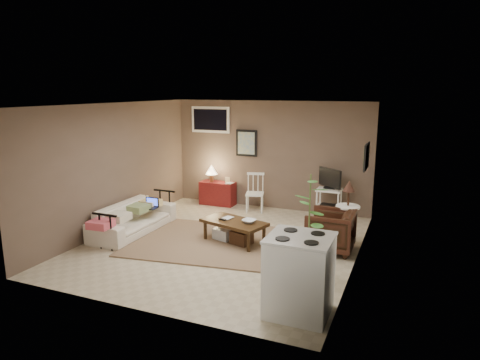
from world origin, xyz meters
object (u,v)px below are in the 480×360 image
at_px(coffee_table, 234,230).
at_px(armchair, 330,229).
at_px(spindle_chair, 255,194).
at_px(side_table, 348,205).
at_px(red_console, 217,191).
at_px(potted_plant, 309,221).
at_px(tv_stand, 329,192).
at_px(stove, 299,275).
at_px(sofa, 133,214).

height_order(coffee_table, armchair, armchair).
bearing_deg(spindle_chair, side_table, -29.09).
height_order(red_console, armchair, red_console).
bearing_deg(spindle_chair, potted_plant, -56.22).
height_order(tv_stand, stove, tv_stand).
bearing_deg(sofa, spindle_chair, -36.08).
bearing_deg(sofa, potted_plant, -99.65).
xyz_separation_m(tv_stand, potted_plant, (0.26, -2.86, 0.25)).
height_order(sofa, spindle_chair, spindle_chair).
bearing_deg(stove, red_console, 126.59).
height_order(coffee_table, potted_plant, potted_plant).
xyz_separation_m(tv_stand, armchair, (0.38, -1.78, -0.18)).
xyz_separation_m(side_table, stove, (-0.15, -2.69, -0.20)).
bearing_deg(side_table, potted_plant, -101.09).
xyz_separation_m(tv_stand, stove, (0.42, -3.97, -0.07)).
xyz_separation_m(armchair, stove, (0.04, -2.19, 0.11)).
relative_size(side_table, potted_plant, 0.73).
xyz_separation_m(spindle_chair, side_table, (2.18, -1.21, 0.29)).
distance_m(potted_plant, stove, 1.16).
height_order(side_table, armchair, side_table).
bearing_deg(red_console, coffee_table, -58.05).
bearing_deg(coffee_table, side_table, 23.34).
bearing_deg(coffee_table, red_console, 121.95).
height_order(tv_stand, potted_plant, potted_plant).
bearing_deg(potted_plant, sofa, 170.35).
xyz_separation_m(spindle_chair, potted_plant, (1.87, -2.79, 0.41)).
bearing_deg(tv_stand, spindle_chair, -177.54).
distance_m(armchair, stove, 2.19).
relative_size(spindle_chair, side_table, 0.76).
xyz_separation_m(potted_plant, stove, (0.16, -1.11, -0.32)).
bearing_deg(spindle_chair, armchair, -40.79).
distance_m(spindle_chair, tv_stand, 1.62).
bearing_deg(potted_plant, red_console, 134.00).
bearing_deg(potted_plant, spindle_chair, 123.78).
distance_m(coffee_table, side_table, 2.04).
bearing_deg(red_console, spindle_chair, -10.37).
distance_m(sofa, side_table, 3.92).
height_order(red_console, spindle_chair, red_console).
height_order(side_table, stove, side_table).
bearing_deg(coffee_table, spindle_chair, 100.08).
bearing_deg(potted_plant, tv_stand, 95.21).
relative_size(sofa, red_console, 2.00).
xyz_separation_m(sofa, red_console, (0.60, 2.39, -0.04)).
bearing_deg(spindle_chair, coffee_table, -79.92).
bearing_deg(stove, sofa, 154.94).
xyz_separation_m(side_table, armchair, (-0.20, -0.50, -0.31)).
bearing_deg(tv_stand, potted_plant, -84.79).
xyz_separation_m(coffee_table, potted_plant, (1.51, -0.79, 0.57)).
xyz_separation_m(coffee_table, sofa, (-1.96, -0.20, 0.13)).
xyz_separation_m(sofa, armchair, (3.59, 0.49, 0.01)).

